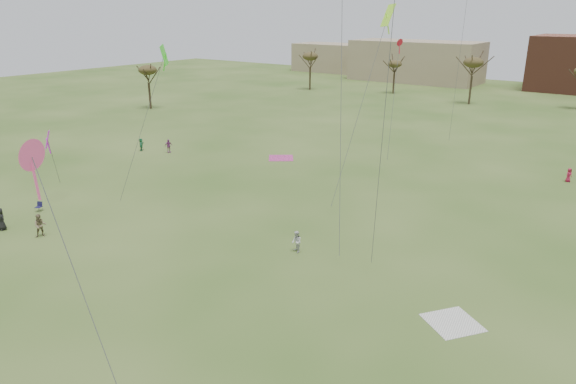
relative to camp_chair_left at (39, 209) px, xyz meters
The scene contains 13 objects.
ground 25.48m from the camp_chair_left, 16.28° to the right, with size 260.00×260.00×0.00m, color #2E4D18.
spectator_fore_b 6.29m from the camp_chair_left, 27.79° to the right, with size 0.93×0.72×1.91m, color #7B6B4E.
flyer_mid_a 4.44m from the camp_chair_left, 68.71° to the right, with size 0.93×0.61×1.91m, color black.
spectator_mid_d 22.16m from the camp_chair_left, 106.99° to the left, with size 1.01×0.42×1.73m, color #903C87.
spectator_mid_e 24.75m from the camp_chair_left, 16.14° to the left, with size 0.82×0.64×1.68m, color silver.
flyer_far_a 22.23m from the camp_chair_left, 117.10° to the left, with size 1.49×0.47×1.60m, color #277549.
flyer_far_b 53.12m from the camp_chair_left, 45.68° to the left, with size 0.73×0.48×1.49m, color #A41C3C.
blanket_cream 36.91m from the camp_chair_left, ahead, with size 2.81×2.81×0.03m, color silver.
blanket_plum 28.34m from the camp_chair_left, 76.16° to the left, with size 2.97×2.97×0.03m, color #B63880.
camp_chair_left is the anchor object (origin of this frame).
tree_line 75.46m from the camp_chair_left, 73.29° to the left, with size 117.44×49.32×8.91m.
building_tan 108.47m from the camp_chair_left, 95.58° to the left, with size 32.00×14.00×10.00m, color #937F60.
building_tan_west 121.86m from the camp_chair_left, 109.44° to the left, with size 20.00×12.00×8.00m, color #937F60.
Camera 1 is at (20.07, -15.38, 17.24)m, focal length 32.80 mm.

